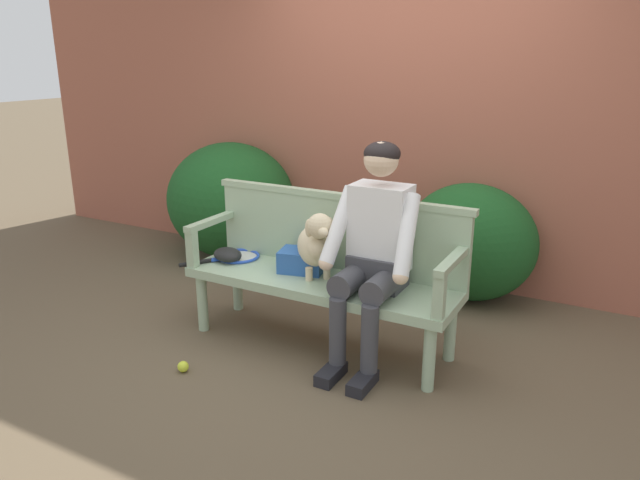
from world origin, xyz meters
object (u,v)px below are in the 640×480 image
at_px(person_seated, 374,246).
at_px(dog_on_bench, 316,243).
at_px(baseball_glove, 228,255).
at_px(sports_bag, 302,261).
at_px(tennis_ball, 183,367).
at_px(garden_bench, 320,287).
at_px(tennis_racket, 235,257).

height_order(person_seated, dog_on_bench, person_seated).
distance_m(baseball_glove, sports_bag, 0.54).
bearing_deg(person_seated, tennis_ball, -142.86).
distance_m(person_seated, dog_on_bench, 0.41).
xyz_separation_m(garden_bench, tennis_racket, (-0.70, 0.05, 0.07)).
relative_size(dog_on_bench, baseball_glove, 1.98).
relative_size(person_seated, dog_on_bench, 3.04).
distance_m(tennis_racket, baseball_glove, 0.08).
bearing_deg(sports_bag, dog_on_bench, -18.63).
bearing_deg(sports_bag, tennis_ball, -116.27).
bearing_deg(baseball_glove, dog_on_bench, 22.41).
xyz_separation_m(dog_on_bench, tennis_racket, (-0.66, 0.04, -0.21)).
relative_size(dog_on_bench, sports_bag, 1.55).
relative_size(garden_bench, baseball_glove, 7.92).
distance_m(tennis_racket, tennis_ball, 0.88).
bearing_deg(tennis_racket, dog_on_bench, -3.46).
bearing_deg(garden_bench, baseball_glove, -178.68).
relative_size(baseball_glove, sports_bag, 0.79).
relative_size(baseball_glove, tennis_ball, 3.33).
xyz_separation_m(garden_bench, dog_on_bench, (-0.04, 0.02, 0.28)).
xyz_separation_m(person_seated, sports_bag, (-0.53, 0.07, -0.20)).
distance_m(baseball_glove, tennis_ball, 0.84).
xyz_separation_m(garden_bench, baseball_glove, (-0.70, -0.02, 0.10)).
xyz_separation_m(garden_bench, sports_bag, (-0.16, 0.06, 0.13)).
height_order(person_seated, sports_bag, person_seated).
distance_m(garden_bench, dog_on_bench, 0.28).
relative_size(dog_on_bench, tennis_racket, 0.78).
bearing_deg(tennis_ball, sports_bag, 63.73).
bearing_deg(garden_bench, person_seated, -2.28).
bearing_deg(baseball_glove, person_seated, 19.79).
bearing_deg(tennis_ball, person_seated, 37.14).
bearing_deg(baseball_glove, tennis_racket, 105.67).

